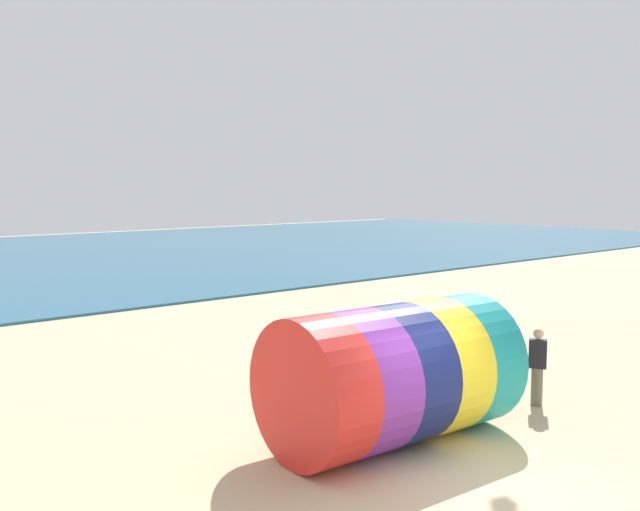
{
  "coord_description": "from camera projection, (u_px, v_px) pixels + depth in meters",
  "views": [
    {
      "loc": [
        -8.9,
        -6.4,
        4.65
      ],
      "look_at": [
        0.28,
        4.17,
        3.24
      ],
      "focal_mm": 40.0,
      "sensor_mm": 36.0,
      "label": 1
    }
  ],
  "objects": [
    {
      "name": "ground_plane",
      "position": [
        482.0,
        484.0,
        11.07
      ],
      "size": [
        120.0,
        120.0,
        0.0
      ],
      "primitive_type": "plane",
      "color": "#CCBA8C"
    },
    {
      "name": "giant_inflatable_tube",
      "position": [
        394.0,
        374.0,
        12.78
      ],
      "size": [
        4.68,
        2.8,
        2.51
      ],
      "color": "red",
      "rests_on": "ground"
    },
    {
      "name": "kite_handler",
      "position": [
        537.0,
        366.0,
        14.95
      ],
      "size": [
        0.37,
        0.42,
        1.65
      ],
      "color": "#726651",
      "rests_on": "ground"
    }
  ]
}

